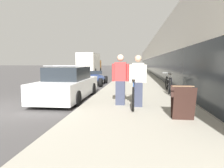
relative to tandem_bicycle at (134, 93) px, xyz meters
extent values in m
cube|color=#A39E8E|center=(0.19, 19.93, -0.48)|extent=(4.11, 70.00, 0.14)
cube|color=silver|center=(7.30, 27.93, 1.89)|extent=(10.00, 70.00, 4.87)
cube|color=#1E2328|center=(2.34, 27.93, 0.70)|extent=(0.10, 63.00, 2.20)
torus|color=black|center=(0.00, 1.09, -0.02)|extent=(0.06, 0.77, 0.77)
torus|color=black|center=(0.00, -1.07, -0.02)|extent=(0.06, 0.77, 0.77)
cylinder|color=#2D56A8|center=(0.00, 0.01, 0.21)|extent=(0.04, 1.84, 0.04)
cylinder|color=#2D56A8|center=(0.00, -0.42, 0.10)|extent=(0.04, 1.09, 0.35)
cylinder|color=#2D56A8|center=(0.00, -0.68, 0.37)|extent=(0.03, 0.03, 0.32)
cube|color=black|center=(0.00, -0.68, 0.53)|extent=(0.11, 0.22, 0.05)
cylinder|color=#2D56A8|center=(0.00, 0.92, 0.38)|extent=(0.03, 0.03, 0.33)
cylinder|color=silver|center=(0.00, 0.92, 0.54)|extent=(0.52, 0.03, 0.03)
cube|color=#33384C|center=(0.14, -0.38, 0.02)|extent=(0.33, 0.23, 0.85)
cube|color=beige|center=(0.14, -0.38, 0.76)|extent=(0.40, 0.23, 0.65)
cylinder|color=beige|center=(-0.11, -0.38, 0.73)|extent=(0.10, 0.10, 0.61)
cylinder|color=beige|center=(0.39, -0.38, 0.73)|extent=(0.10, 0.10, 0.61)
sphere|color=tan|center=(0.14, -0.38, 1.24)|extent=(0.23, 0.23, 0.23)
cube|color=#33384C|center=(-0.47, -0.15, 0.02)|extent=(0.33, 0.24, 0.86)
cube|color=#B23333|center=(-0.47, -0.15, 0.79)|extent=(0.40, 0.24, 0.66)
cylinder|color=#B23333|center=(-0.73, -0.15, 0.75)|extent=(0.10, 0.10, 0.63)
cylinder|color=#B23333|center=(-0.22, -0.15, 0.75)|extent=(0.10, 0.10, 0.63)
sphere|color=beige|center=(-0.47, -0.15, 1.27)|extent=(0.24, 0.24, 0.24)
cylinder|color=black|center=(1.66, 1.95, 0.00)|extent=(0.05, 0.05, 0.82)
cylinder|color=black|center=(1.66, 2.50, 0.00)|extent=(0.05, 0.05, 0.82)
cylinder|color=black|center=(1.66, 2.23, 0.41)|extent=(0.05, 0.55, 0.05)
torus|color=black|center=(1.80, 4.13, -0.02)|extent=(0.06, 0.77, 0.77)
torus|color=black|center=(1.80, 3.00, -0.02)|extent=(0.06, 0.77, 0.77)
cylinder|color=#B7BCC1|center=(1.80, 3.56, 0.21)|extent=(0.04, 0.96, 0.04)
cylinder|color=#B7BCC1|center=(1.80, 3.34, 0.10)|extent=(0.04, 0.58, 0.35)
cylinder|color=#B7BCC1|center=(1.80, 3.20, 0.37)|extent=(0.03, 0.03, 0.32)
cube|color=black|center=(1.80, 3.20, 0.53)|extent=(0.11, 0.22, 0.05)
cylinder|color=#B7BCC1|center=(1.80, 4.04, 0.38)|extent=(0.03, 0.03, 0.33)
cylinder|color=silver|center=(1.80, 4.04, 0.54)|extent=(0.52, 0.03, 0.03)
cube|color=#331E19|center=(1.33, -1.97, 0.03)|extent=(0.56, 0.20, 0.89)
cube|color=#331E19|center=(1.33, -1.61, 0.03)|extent=(0.56, 0.20, 0.89)
cylinder|color=#93704C|center=(1.33, -1.79, 0.47)|extent=(0.56, 0.03, 0.03)
cube|color=white|center=(-2.94, 1.42, -0.03)|extent=(1.72, 4.71, 0.74)
cube|color=#1E2328|center=(-2.94, 1.42, 0.63)|extent=(1.48, 2.35, 0.56)
cylinder|color=silver|center=(-2.94, 1.94, 0.96)|extent=(1.84, 0.04, 0.04)
cylinder|color=silver|center=(-2.94, 0.91, 0.96)|extent=(1.84, 0.04, 0.04)
cylinder|color=black|center=(-3.73, 2.84, -0.25)|extent=(0.22, 0.60, 0.60)
cylinder|color=black|center=(-2.15, 2.84, -0.25)|extent=(0.22, 0.60, 0.60)
cylinder|color=black|center=(-3.73, 0.01, -0.25)|extent=(0.22, 0.60, 0.60)
cylinder|color=black|center=(-2.15, 0.01, -0.25)|extent=(0.22, 0.60, 0.60)
ellipsoid|color=navy|center=(-3.04, 7.33, -0.09)|extent=(1.58, 4.14, 0.65)
cube|color=#1E2328|center=(-3.04, 7.84, 0.35)|extent=(1.11, 0.04, 0.26)
cylinder|color=black|center=(-3.78, 8.53, -0.25)|extent=(0.22, 0.60, 0.60)
cylinder|color=black|center=(-2.30, 8.53, -0.25)|extent=(0.22, 0.60, 0.60)
cylinder|color=black|center=(-3.78, 6.13, -0.25)|extent=(0.22, 0.60, 0.60)
cylinder|color=black|center=(-2.30, 6.13, -0.25)|extent=(0.22, 0.60, 0.60)
cube|color=orange|center=(-6.75, 24.82, 0.58)|extent=(2.22, 1.69, 1.80)
cube|color=silver|center=(-6.75, 21.44, 1.07)|extent=(2.42, 5.07, 2.77)
cylinder|color=black|center=(-7.86, 24.38, -0.13)|extent=(0.28, 0.84, 0.84)
cylinder|color=black|center=(-5.64, 24.38, -0.13)|extent=(0.28, 0.84, 0.84)
cylinder|color=black|center=(-7.86, 20.43, -0.13)|extent=(0.28, 0.84, 0.84)
cylinder|color=black|center=(-5.64, 20.43, -0.13)|extent=(0.28, 0.84, 0.84)
camera|label=1|loc=(0.06, -7.23, 1.10)|focal=32.00mm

